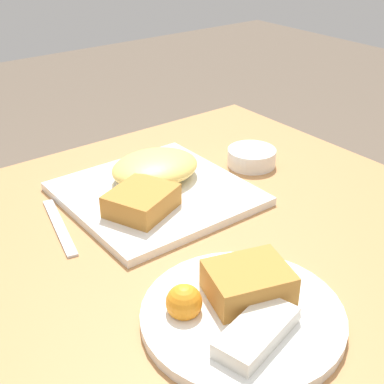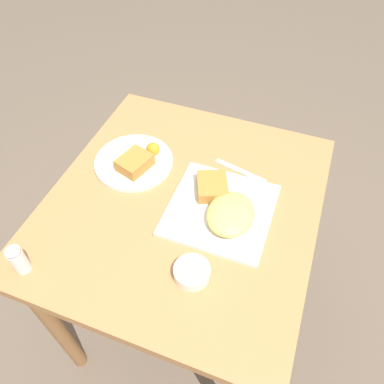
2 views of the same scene
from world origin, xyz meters
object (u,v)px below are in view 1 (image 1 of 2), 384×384
Objects in this scene: plate_square_near at (154,184)px; sauce_ramekin at (252,157)px; plate_oval_far at (241,308)px; butter_knife at (59,226)px.

sauce_ramekin is at bearing 176.44° from plate_square_near.
plate_oval_far is 0.43m from sauce_ramekin.
plate_oval_far is at bearing 27.40° from butter_knife.
plate_square_near is 0.21m from sauce_ramekin.
plate_oval_far is (0.09, 0.32, -0.01)m from plate_square_near.
plate_square_near reaches higher than butter_knife.
plate_square_near is 0.33m from plate_oval_far.
sauce_ramekin is (-0.30, -0.30, 0.00)m from plate_oval_far.
butter_knife is at bearing -2.51° from sauce_ramekin.
butter_knife is at bearing -1.22° from plate_square_near.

